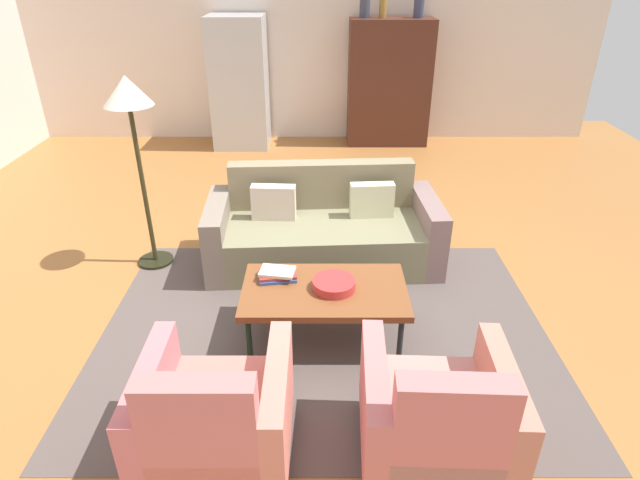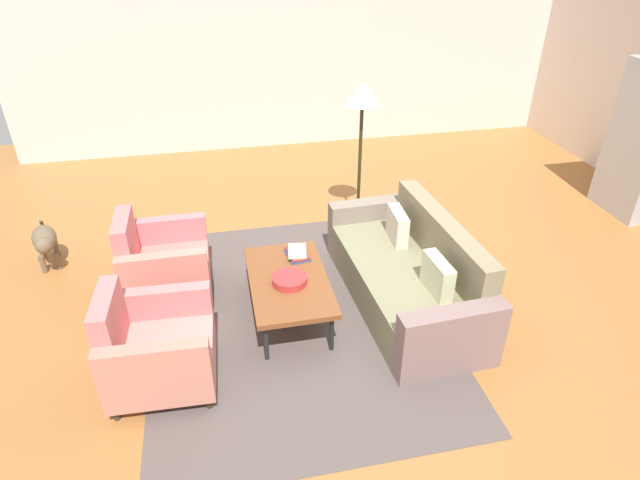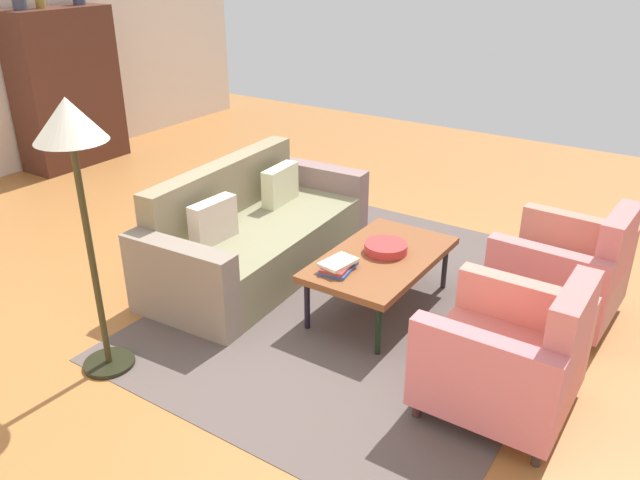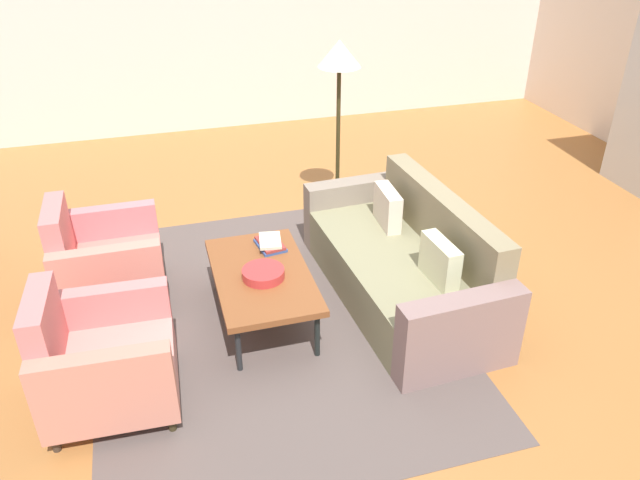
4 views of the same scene
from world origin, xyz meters
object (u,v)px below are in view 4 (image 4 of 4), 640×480
object	(u,v)px
coffee_table	(262,277)
book_stack	(270,243)
couch	(407,264)
floor_lamp	(339,71)
armchair_left	(102,264)
fruit_bowl	(263,273)
armchair_right	(99,362)

from	to	relation	value
coffee_table	book_stack	bearing A→B (deg)	158.02
couch	coffee_table	bearing A→B (deg)	87.01
floor_lamp	armchair_left	bearing A→B (deg)	-66.41
fruit_bowl	couch	bearing A→B (deg)	93.51
book_stack	armchair_right	bearing A→B (deg)	-54.06
fruit_bowl	armchair_right	bearing A→B (deg)	-65.59
armchair_left	floor_lamp	world-z (taller)	floor_lamp
couch	coffee_table	xyz separation A→B (m)	(0.00, -1.19, 0.10)
book_stack	couch	bearing A→B (deg)	71.65
armchair_right	floor_lamp	bearing A→B (deg)	136.47
couch	floor_lamp	distance (m)	1.96
armchair_right	book_stack	size ratio (longest dim) A/B	2.95
coffee_table	book_stack	distance (m)	0.39
couch	book_stack	xyz separation A→B (m)	(-0.35, -1.04, 0.17)
coffee_table	couch	bearing A→B (deg)	90.23
fruit_bowl	floor_lamp	distance (m)	2.21
armchair_left	fruit_bowl	world-z (taller)	armchair_left
armchair_left	floor_lamp	size ratio (longest dim) A/B	0.51
coffee_table	floor_lamp	bearing A→B (deg)	145.45
coffee_table	armchair_left	size ratio (longest dim) A/B	1.36
floor_lamp	couch	bearing A→B (deg)	3.41
fruit_bowl	floor_lamp	world-z (taller)	floor_lamp
coffee_table	book_stack	size ratio (longest dim) A/B	4.02
armchair_right	floor_lamp	distance (m)	3.33
coffee_table	floor_lamp	world-z (taller)	floor_lamp
coffee_table	fruit_bowl	distance (m)	0.10
coffee_table	armchair_right	bearing A→B (deg)	-62.89
coffee_table	fruit_bowl	world-z (taller)	fruit_bowl
book_stack	fruit_bowl	bearing A→B (deg)	-18.69
coffee_table	armchair_right	xyz separation A→B (m)	(0.60, -1.17, -0.04)
book_stack	floor_lamp	bearing A→B (deg)	142.42
couch	armchair_left	size ratio (longest dim) A/B	2.44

